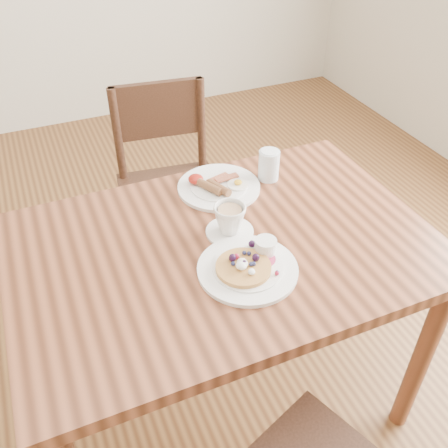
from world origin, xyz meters
name	(u,v)px	position (x,y,z in m)	size (l,w,h in m)	color
ground	(224,394)	(0.00, 0.00, 0.00)	(5.00, 5.00, 0.00)	#533017
dining_table	(224,268)	(0.00, 0.00, 0.65)	(1.20, 0.80, 0.75)	brown
chair_far	(169,181)	(0.06, 0.74, 0.49)	(0.47, 0.47, 0.88)	#3F2417
pancake_plate	(249,266)	(0.02, -0.13, 0.76)	(0.27, 0.27, 0.06)	white
breakfast_plate	(218,186)	(0.09, 0.26, 0.76)	(0.27, 0.27, 0.04)	white
teacup_saucer	(230,221)	(0.03, 0.04, 0.79)	(0.14, 0.14, 0.10)	white
water_glass	(269,165)	(0.27, 0.25, 0.80)	(0.07, 0.07, 0.10)	silver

